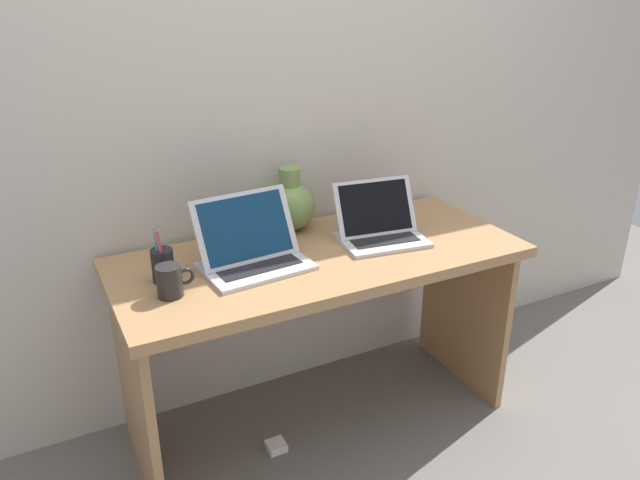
% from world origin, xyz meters
% --- Properties ---
extents(ground_plane, '(6.00, 6.00, 0.00)m').
position_xyz_m(ground_plane, '(0.00, 0.00, 0.00)').
color(ground_plane, slate).
extents(back_wall, '(4.40, 0.04, 2.40)m').
position_xyz_m(back_wall, '(0.00, 0.36, 1.20)').
color(back_wall, beige).
rests_on(back_wall, ground).
extents(desk, '(1.48, 0.64, 0.75)m').
position_xyz_m(desk, '(0.00, 0.00, 0.59)').
color(desk, '#AD7F51').
rests_on(desk, ground).
extents(laptop_left, '(0.38, 0.28, 0.24)m').
position_xyz_m(laptop_left, '(-0.26, 0.02, 0.81)').
color(laptop_left, silver).
rests_on(laptop_left, desk).
extents(laptop_right, '(0.34, 0.28, 0.21)m').
position_xyz_m(laptop_right, '(0.26, 0.02, 0.80)').
color(laptop_right, silver).
rests_on(laptop_right, desk).
extents(green_vase, '(0.20, 0.20, 0.25)m').
position_xyz_m(green_vase, '(-0.00, 0.26, 0.85)').
color(green_vase, '#75934C').
rests_on(green_vase, desk).
extents(coffee_mug, '(0.12, 0.08, 0.10)m').
position_xyz_m(coffee_mug, '(-0.56, -0.08, 0.80)').
color(coffee_mug, black).
rests_on(coffee_mug, desk).
extents(pen_cup, '(0.07, 0.07, 0.18)m').
position_xyz_m(pen_cup, '(-0.56, 0.03, 0.81)').
color(pen_cup, black).
rests_on(pen_cup, desk).
extents(power_brick, '(0.07, 0.07, 0.03)m').
position_xyz_m(power_brick, '(-0.23, -0.08, 0.01)').
color(power_brick, white).
rests_on(power_brick, ground).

